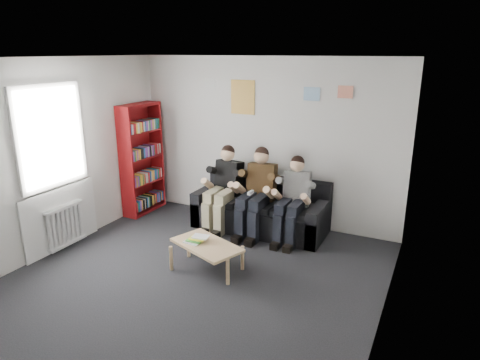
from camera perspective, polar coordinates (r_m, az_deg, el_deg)
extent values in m
plane|color=black|center=(5.42, -7.47, -14.07)|extent=(5.00, 5.00, 0.00)
plane|color=silver|center=(4.66, -8.78, 15.76)|extent=(5.00, 5.00, 0.00)
plane|color=silver|center=(7.01, 3.37, 5.13)|extent=(4.50, 0.00, 4.50)
plane|color=silver|center=(6.37, -25.16, 2.33)|extent=(0.00, 5.00, 5.00)
plane|color=silver|center=(4.12, 19.04, -4.37)|extent=(0.00, 5.00, 5.00)
cube|color=black|center=(6.91, 2.68, -5.00)|extent=(2.10, 0.86, 0.40)
cube|color=black|center=(7.07, 3.81, -1.02)|extent=(2.10, 0.19, 0.41)
cube|color=black|center=(7.29, -4.30, -3.12)|extent=(0.17, 0.86, 0.57)
cube|color=black|center=(6.59, 10.46, -5.60)|extent=(0.17, 0.86, 0.57)
cube|color=black|center=(6.76, 2.46, -3.26)|extent=(1.76, 0.59, 0.10)
cube|color=maroon|center=(7.67, -12.95, 2.76)|extent=(0.29, 0.86, 1.92)
cube|color=tan|center=(5.63, -4.49, -8.65)|extent=(0.93, 0.51, 0.04)
cylinder|color=tan|center=(5.77, -9.16, -10.25)|extent=(0.05, 0.05, 0.33)
cylinder|color=tan|center=(5.37, -1.65, -12.17)|extent=(0.05, 0.05, 0.33)
cylinder|color=tan|center=(6.07, -6.89, -8.68)|extent=(0.05, 0.05, 0.33)
cylinder|color=tan|center=(5.70, 0.33, -10.34)|extent=(0.05, 0.05, 0.33)
cube|color=white|center=(5.67, -6.37, -8.20)|extent=(0.21, 0.15, 0.02)
cube|color=green|center=(5.68, -6.01, -7.97)|extent=(0.21, 0.15, 0.02)
cube|color=#FFEF35|center=(5.69, -5.65, -7.75)|extent=(0.21, 0.15, 0.02)
cube|color=white|center=(5.70, -5.30, -7.52)|extent=(0.21, 0.15, 0.02)
cube|color=black|center=(7.01, -1.48, 0.32)|extent=(0.42, 0.30, 0.59)
sphere|color=#DCAD86|center=(6.87, -1.67, 3.48)|extent=(0.23, 0.23, 0.23)
sphere|color=black|center=(6.87, -1.61, 3.80)|extent=(0.22, 0.22, 0.22)
cube|color=tan|center=(6.81, -2.68, -2.04)|extent=(0.37, 0.48, 0.16)
cube|color=tan|center=(6.73, -3.57, -5.20)|extent=(0.35, 0.15, 0.50)
cube|color=black|center=(6.76, -3.81, -6.92)|extent=(0.35, 0.27, 0.10)
cube|color=#4C3219|center=(6.77, 2.95, -0.22)|extent=(0.43, 0.32, 0.61)
sphere|color=#DCAD86|center=(6.62, 2.85, 3.16)|extent=(0.24, 0.24, 0.24)
sphere|color=black|center=(6.62, 2.91, 3.50)|extent=(0.23, 0.23, 0.23)
cube|color=black|center=(6.55, 1.81, -2.77)|extent=(0.39, 0.49, 0.16)
cube|color=black|center=(6.47, 0.92, -6.11)|extent=(0.37, 0.15, 0.50)
cube|color=black|center=(6.50, 0.66, -7.89)|extent=(0.37, 0.28, 0.11)
cube|color=white|center=(6.41, 1.43, -1.70)|extent=(0.04, 0.15, 0.04)
cube|color=silver|center=(6.57, 7.62, -1.12)|extent=(0.39, 0.29, 0.55)
sphere|color=#DCAD86|center=(6.43, 7.64, 2.03)|extent=(0.22, 0.22, 0.22)
sphere|color=black|center=(6.43, 7.69, 2.35)|extent=(0.21, 0.21, 0.21)
cube|color=black|center=(6.37, 6.70, -3.53)|extent=(0.35, 0.45, 0.15)
cube|color=black|center=(6.30, 5.94, -6.86)|extent=(0.33, 0.14, 0.50)
cube|color=black|center=(6.33, 5.70, -8.71)|extent=(0.33, 0.25, 0.10)
cylinder|color=white|center=(6.55, -24.04, -6.41)|extent=(0.06, 0.06, 0.60)
cylinder|color=white|center=(6.60, -23.52, -6.18)|extent=(0.06, 0.06, 0.60)
cylinder|color=white|center=(6.64, -23.00, -5.95)|extent=(0.06, 0.06, 0.60)
cylinder|color=white|center=(6.69, -22.49, -5.73)|extent=(0.06, 0.06, 0.60)
cylinder|color=white|center=(6.74, -21.99, -5.51)|extent=(0.06, 0.06, 0.60)
cylinder|color=white|center=(6.79, -21.50, -5.29)|extent=(0.06, 0.06, 0.60)
cylinder|color=white|center=(6.84, -21.01, -5.08)|extent=(0.06, 0.06, 0.60)
cylinder|color=white|center=(6.89, -20.53, -4.87)|extent=(0.06, 0.06, 0.60)
cube|color=white|center=(6.82, -21.98, -7.80)|extent=(0.10, 0.64, 0.04)
cube|color=white|center=(6.62, -22.51, -3.38)|extent=(0.10, 0.64, 0.04)
cube|color=white|center=(6.42, -24.01, 5.33)|extent=(0.02, 1.00, 1.30)
cube|color=white|center=(6.33, -24.69, 11.35)|extent=(0.05, 1.12, 0.06)
cube|color=white|center=(6.57, -23.25, -0.49)|extent=(0.05, 1.12, 0.06)
cube|color=white|center=(6.73, -22.74, -4.71)|extent=(0.03, 1.30, 0.90)
cube|color=#D6CC4B|center=(7.06, 0.37, 10.98)|extent=(0.42, 0.01, 0.55)
cube|color=#429BE2|center=(6.63, 9.55, 11.25)|extent=(0.25, 0.01, 0.20)
cube|color=#C43D78|center=(6.50, 13.87, 11.33)|extent=(0.22, 0.01, 0.18)
cube|color=silver|center=(7.32, -3.97, 12.73)|extent=(0.20, 0.01, 0.14)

